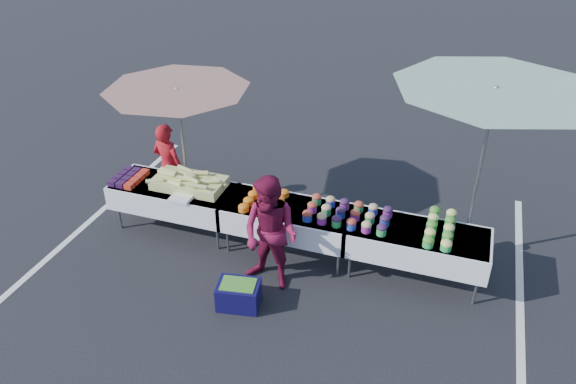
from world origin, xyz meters
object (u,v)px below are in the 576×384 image
(vendor, at_px, (169,166))
(storage_bin, at_px, (239,294))
(table_right, at_px, (417,242))
(table_center, at_px, (288,217))
(customer, at_px, (271,234))
(umbrella_right, at_px, (493,104))
(table_left, at_px, (174,195))
(umbrella_left, at_px, (178,100))

(vendor, bearing_deg, storage_bin, 145.35)
(table_right, distance_m, storage_bin, 2.43)
(table_center, bearing_deg, storage_bin, -99.83)
(table_right, bearing_deg, customer, -157.15)
(umbrella_right, bearing_deg, table_right, -132.48)
(table_left, xyz_separation_m, table_right, (3.60, 0.00, 0.00))
(table_center, bearing_deg, table_left, 180.00)
(storage_bin, bearing_deg, umbrella_right, 26.71)
(umbrella_right, bearing_deg, umbrella_left, -176.29)
(table_left, xyz_separation_m, table_center, (1.80, 0.00, 0.00))
(customer, relative_size, storage_bin, 2.74)
(storage_bin, bearing_deg, table_left, 130.95)
(vendor, distance_m, customer, 2.56)
(table_center, relative_size, vendor, 1.28)
(customer, relative_size, umbrella_left, 0.64)
(table_right, height_order, umbrella_right, umbrella_right)
(table_right, distance_m, vendor, 4.02)
(table_left, xyz_separation_m, storage_bin, (1.58, -1.29, -0.40))
(vendor, height_order, umbrella_left, umbrella_left)
(table_left, bearing_deg, umbrella_right, 9.07)
(umbrella_right, bearing_deg, table_center, -164.43)
(vendor, bearing_deg, table_right, -179.41)
(storage_bin, bearing_deg, vendor, 127.03)
(vendor, xyz_separation_m, umbrella_left, (0.39, -0.15, 1.22))
(table_right, relative_size, umbrella_right, 0.68)
(vendor, bearing_deg, umbrella_left, 167.43)
(table_left, relative_size, table_center, 1.00)
(table_center, relative_size, storage_bin, 3.16)
(table_left, xyz_separation_m, vendor, (-0.38, 0.55, 0.14))
(customer, bearing_deg, storage_bin, -101.79)
(customer, bearing_deg, table_right, 35.47)
(storage_bin, bearing_deg, table_center, 70.30)
(table_left, relative_size, storage_bin, 3.16)
(umbrella_left, bearing_deg, table_left, -90.89)
(table_right, height_order, customer, customer)
(table_left, distance_m, vendor, 0.69)
(table_right, xyz_separation_m, umbrella_left, (-3.59, 0.40, 1.37))
(table_left, distance_m, table_right, 3.60)
(table_left, distance_m, customer, 1.98)
(table_center, relative_size, umbrella_right, 0.68)
(umbrella_left, height_order, umbrella_right, umbrella_right)
(table_right, bearing_deg, umbrella_right, 47.52)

